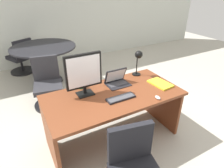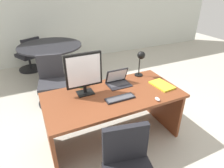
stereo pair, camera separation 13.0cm
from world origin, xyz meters
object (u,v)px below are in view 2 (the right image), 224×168
Objects in this scene: monitor at (84,72)px; desk_lamp at (141,58)px; laptop at (118,79)px; meeting_chair_near at (53,85)px; desk at (112,106)px; coffee_mug at (81,84)px; mouse at (158,99)px; book at (162,85)px; meeting_table at (51,54)px; keyboard at (120,98)px; meeting_chair_far at (30,58)px.

monitor reaches higher than desk_lamp.
laptop is 0.36× the size of meeting_chair_near.
desk is 1.39m from meeting_chair_near.
coffee_mug is (-0.30, 0.30, 0.25)m from desk.
laptop is 0.61m from mouse.
meeting_table is at bearing 115.43° from book.
coffee_mug is at bearing 156.25° from book.
monitor is 1.38× the size of desk_lamp.
desk is 1.31× the size of meeting_table.
keyboard is (-0.14, -0.35, -0.05)m from laptop.
coffee_mug is at bearing -78.91° from meeting_chair_far.
desk_lamp is 3.08m from meeting_chair_far.
book is 0.26× the size of meeting_table.
laptop is at bearing -15.09° from coffee_mug.
desk is 4.73× the size of keyboard.
laptop reaches higher than desk.
meeting_chair_far is (-1.38, 2.67, -0.66)m from desk_lamp.
meeting_chair_near is 1.69m from meeting_chair_far.
monitor reaches higher than meeting_chair_far.
meeting_table is at bearing 106.22° from laptop.
laptop reaches higher than keyboard.
coffee_mug reaches higher than book.
book is at bearing -14.15° from monitor.
book is (0.65, 0.05, 0.00)m from keyboard.
desk_lamp is 0.29× the size of meeting_table.
coffee_mug reaches higher than meeting_table.
keyboard is (0.02, -0.18, 0.22)m from desk.
meeting_table is 1.52× the size of meeting_chair_near.
desk_lamp is at bearing 11.44° from laptop.
monitor is 0.63× the size of meeting_chair_far.
book is 3.08× the size of coffee_mug.
meeting_table is 1.56× the size of meeting_chair_far.
mouse is (0.71, -0.51, -0.27)m from monitor.
meeting_chair_far is (-0.25, 1.67, -0.00)m from meeting_chair_near.
meeting_table is at bearing 79.63° from meeting_chair_near.
mouse is at bearing -72.34° from meeting_table.
laptop is (0.47, 0.06, -0.23)m from monitor.
meeting_chair_far is at bearing 117.31° from meeting_table.
monitor is at bearing 159.30° from desk.
desk is 2.17m from meeting_table.
keyboard is at bearing -112.17° from laptop.
meeting_chair_far is (-0.52, 2.63, -0.44)m from coffee_mug.
desk_lamp is at bearing 23.93° from desk.
meeting_chair_near is at bearing -100.37° from meeting_table.
meeting_chair_near reaches higher than mouse.
meeting_table reaches higher than desk.
desk_lamp reaches higher than meeting_chair_near.
mouse is at bearing -69.91° from meeting_chair_far.
keyboard is at bearing -42.35° from monitor.
book is (0.27, 0.26, -0.01)m from mouse.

